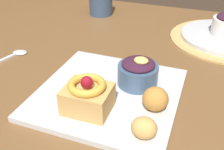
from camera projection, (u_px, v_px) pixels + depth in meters
dining_table at (122, 87)px, 0.76m from camera, size 1.42×0.98×0.73m
front_plate at (109, 93)px, 0.57m from camera, size 0.29×0.29×0.01m
cake_slice at (88, 96)px, 0.50m from camera, size 0.09×0.07×0.07m
berry_ramekin at (138, 72)px, 0.58m from camera, size 0.09×0.09×0.07m
fritter_front at (144, 128)px, 0.45m from camera, size 0.04×0.04×0.04m
fritter_middle at (155, 99)px, 0.51m from camera, size 0.05×0.05×0.05m
spoon at (12, 56)px, 0.72m from camera, size 0.06×0.12×0.00m
coffee_mug at (101, 2)px, 0.99m from camera, size 0.09×0.09×0.09m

